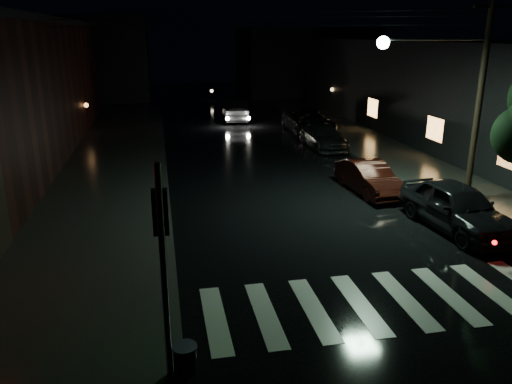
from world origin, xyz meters
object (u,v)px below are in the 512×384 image
parked_car_d (309,121)px  oncoming_car (235,110)px  parked_car_c (323,136)px  parked_car_a (457,207)px  parked_car_b (369,178)px

parked_car_d → oncoming_car: (-4.10, 5.85, 0.03)m
parked_car_c → oncoming_car: bearing=108.2°
parked_car_a → parked_car_d: parked_car_a is taller
parked_car_b → oncoming_car: size_ratio=0.81×
parked_car_a → parked_car_c: 13.15m
parked_car_b → parked_car_c: (0.88, 8.70, 0.01)m
parked_car_d → oncoming_car: size_ratio=1.15×
parked_car_a → parked_car_d: size_ratio=0.84×
parked_car_a → parked_car_c: size_ratio=1.03×
parked_car_a → parked_car_c: bearing=86.7°
parked_car_b → parked_car_c: parked_car_c is taller
parked_car_d → parked_car_c: bearing=-95.3°
parked_car_c → oncoming_car: oncoming_car is taller
parked_car_d → oncoming_car: oncoming_car is taller
parked_car_c → parked_car_d: parked_car_d is taller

